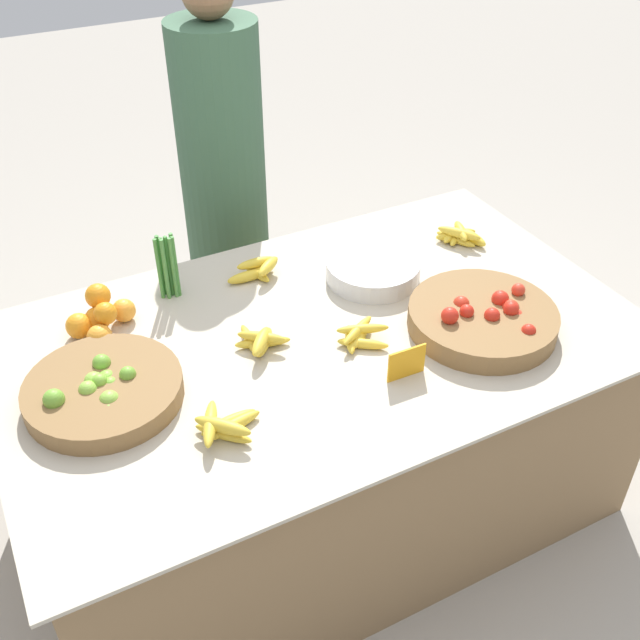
# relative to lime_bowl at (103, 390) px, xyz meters

# --- Properties ---
(ground_plane) EXTENTS (12.00, 12.00, 0.00)m
(ground_plane) POSITION_rel_lime_bowl_xyz_m (0.62, -0.02, -0.74)
(ground_plane) COLOR #ADA599
(market_table) EXTENTS (1.83, 1.10, 0.71)m
(market_table) POSITION_rel_lime_bowl_xyz_m (0.62, -0.02, -0.39)
(market_table) COLOR olive
(market_table) RESTS_ON ground_plane
(lime_bowl) EXTENTS (0.41, 0.41, 0.09)m
(lime_bowl) POSITION_rel_lime_bowl_xyz_m (0.00, 0.00, 0.00)
(lime_bowl) COLOR olive
(lime_bowl) RESTS_ON market_table
(tomato_basket) EXTENTS (0.43, 0.43, 0.11)m
(tomato_basket) POSITION_rel_lime_bowl_xyz_m (1.05, -0.21, 0.00)
(tomato_basket) COLOR olive
(tomato_basket) RESTS_ON market_table
(orange_pile) EXTENTS (0.21, 0.20, 0.12)m
(orange_pile) POSITION_rel_lime_bowl_xyz_m (0.07, 0.29, 0.02)
(orange_pile) COLOR orange
(orange_pile) RESTS_ON market_table
(metal_bowl) EXTENTS (0.30, 0.30, 0.06)m
(metal_bowl) POSITION_rel_lime_bowl_xyz_m (0.90, 0.16, 0.00)
(metal_bowl) COLOR silver
(metal_bowl) RESTS_ON market_table
(price_sign) EXTENTS (0.11, 0.01, 0.09)m
(price_sign) POSITION_rel_lime_bowl_xyz_m (0.74, -0.29, 0.02)
(price_sign) COLOR orange
(price_sign) RESTS_ON market_table
(veg_bundle) EXTENTS (0.06, 0.04, 0.21)m
(veg_bundle) POSITION_rel_lime_bowl_xyz_m (0.30, 0.37, 0.07)
(veg_bundle) COLOR #428438
(veg_bundle) RESTS_ON market_table
(banana_bunch_front_center) EXTENTS (0.15, 0.16, 0.06)m
(banana_bunch_front_center) POSITION_rel_lime_bowl_xyz_m (1.28, 0.22, -0.01)
(banana_bunch_front_center) COLOR gold
(banana_bunch_front_center) RESTS_ON market_table
(banana_bunch_front_left) EXTENTS (0.16, 0.19, 0.06)m
(banana_bunch_front_left) POSITION_rel_lime_bowl_xyz_m (0.44, 0.00, -0.00)
(banana_bunch_front_left) COLOR gold
(banana_bunch_front_left) RESTS_ON market_table
(banana_bunch_middle_right) EXTENTS (0.18, 0.17, 0.06)m
(banana_bunch_middle_right) POSITION_rel_lime_bowl_xyz_m (0.23, -0.26, -0.00)
(banana_bunch_middle_right) COLOR gold
(banana_bunch_middle_right) RESTS_ON market_table
(banana_bunch_back_center) EXTENTS (0.19, 0.12, 0.06)m
(banana_bunch_back_center) POSITION_rel_lime_bowl_xyz_m (0.58, 0.34, -0.00)
(banana_bunch_back_center) COLOR gold
(banana_bunch_back_center) RESTS_ON market_table
(banana_bunch_middle_left) EXTENTS (0.16, 0.15, 0.05)m
(banana_bunch_middle_left) POSITION_rel_lime_bowl_xyz_m (0.70, -0.10, -0.01)
(banana_bunch_middle_left) COLOR gold
(banana_bunch_middle_left) RESTS_ON market_table
(vendor_person) EXTENTS (0.31, 0.31, 1.53)m
(vendor_person) POSITION_rel_lime_bowl_xyz_m (0.69, 0.89, -0.04)
(vendor_person) COLOR #385B42
(vendor_person) RESTS_ON ground_plane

